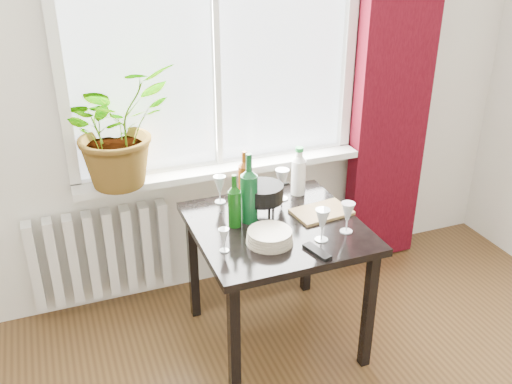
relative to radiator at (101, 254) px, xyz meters
name	(u,v)px	position (x,y,z in m)	size (l,w,h in m)	color
window	(214,33)	(0.75, 0.04, 1.22)	(1.72, 0.08, 1.62)	white
windowsill	(222,168)	(0.75, -0.03, 0.44)	(1.72, 0.20, 0.04)	silver
curtain	(395,74)	(1.87, -0.06, 0.92)	(0.50, 0.12, 2.56)	#36040D
radiator	(101,254)	(0.00, 0.00, 0.00)	(0.80, 0.10, 0.55)	silver
table	(276,240)	(0.85, -0.63, 0.27)	(0.85, 0.85, 0.74)	black
potted_plant	(116,126)	(0.16, -0.07, 0.79)	(0.59, 0.51, 0.66)	#25751F
wine_bottle_left	(234,201)	(0.64, -0.57, 0.50)	(0.07, 0.07, 0.29)	#0C3E0C
wine_bottle_right	(249,187)	(0.73, -0.54, 0.55)	(0.09, 0.09, 0.38)	#0D431D
bottle_amber	(245,175)	(0.80, -0.30, 0.51)	(0.07, 0.07, 0.29)	#71310C
cleaning_bottle	(299,171)	(1.10, -0.34, 0.50)	(0.08, 0.08, 0.29)	white
wineglass_front_right	(322,225)	(0.99, -0.85, 0.45)	(0.07, 0.07, 0.17)	silver
wineglass_far_right	(347,217)	(1.15, -0.83, 0.44)	(0.07, 0.07, 0.17)	silver
wineglass_back_center	(282,184)	(0.99, -0.37, 0.45)	(0.08, 0.08, 0.19)	silver
wineglass_back_left	(220,189)	(0.65, -0.29, 0.44)	(0.07, 0.07, 0.16)	white
wineglass_front_left	(224,240)	(0.52, -0.78, 0.42)	(0.05, 0.05, 0.12)	silver
plate_stack	(270,237)	(0.75, -0.78, 0.39)	(0.23, 0.23, 0.06)	#BDB49D
fondue_pot	(263,200)	(0.82, -0.50, 0.45)	(0.25, 0.22, 0.17)	black
tv_remote	(317,252)	(0.92, -0.96, 0.37)	(0.05, 0.16, 0.02)	black
cutting_board	(321,212)	(1.12, -0.61, 0.37)	(0.30, 0.19, 0.02)	olive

